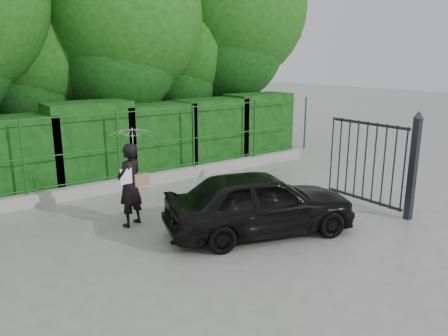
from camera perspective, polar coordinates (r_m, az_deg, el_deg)
ground at (r=8.00m, az=-3.05°, el=-11.08°), size 80.00×80.00×0.00m
kerb at (r=11.75m, az=-15.14°, el=-2.41°), size 14.00×0.25×0.30m
fence at (r=11.58m, az=-14.46°, el=2.75°), size 14.13×0.06×1.80m
hedge at (r=12.48m, az=-16.74°, el=2.76°), size 14.20×1.20×2.27m
trees at (r=14.76m, az=-16.79°, el=18.35°), size 17.10×6.15×8.08m
gate at (r=10.30m, az=21.22°, el=0.76°), size 0.22×2.33×2.36m
woman at (r=9.12m, az=-11.90°, el=0.75°), size 0.99×0.95×2.06m
car at (r=8.67m, az=4.75°, el=-4.48°), size 4.06×2.58×1.29m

